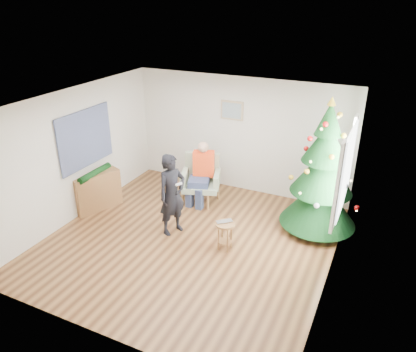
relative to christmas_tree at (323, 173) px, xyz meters
The scene contains 19 objects.
floor 2.76m from the christmas_tree, 144.12° to the right, with size 5.00×5.00×0.00m, color brown.
ceiling 2.88m from the christmas_tree, 144.12° to the right, with size 5.00×5.00×0.00m, color white.
wall_back 2.28m from the christmas_tree, 152.98° to the left, with size 5.00×5.00×0.00m, color silver.
wall_front 4.46m from the christmas_tree, 117.07° to the right, with size 5.00×5.00×0.00m, color silver.
wall_left 4.76m from the christmas_tree, 162.05° to the right, with size 5.00×5.00×0.00m, color silver.
wall_right 1.55m from the christmas_tree, 72.13° to the right, with size 5.00×5.00×0.00m, color silver.
window_panel 0.72m from the christmas_tree, 46.48° to the right, with size 0.04×1.30×1.40m, color white.
curtains 0.70m from the christmas_tree, 48.48° to the right, with size 0.05×1.75×1.50m.
christmas_tree is the anchor object (origin of this frame).
stool 2.14m from the christmas_tree, 133.67° to the right, with size 0.35×0.35×0.53m.
laptop 2.04m from the christmas_tree, 133.67° to the right, with size 0.29×0.19×0.02m, color silver.
armchair 2.67m from the christmas_tree, behind, with size 0.96×0.94×1.03m.
seated_person 2.57m from the christmas_tree, behind, with size 0.55×0.71×1.35m.
standing_man 2.81m from the christmas_tree, 152.35° to the right, with size 0.58×0.38×1.58m, color black.
game_controller 2.65m from the christmas_tree, 150.09° to the right, with size 0.04×0.13×0.04m, color white.
console 4.58m from the christmas_tree, 164.94° to the right, with size 0.30×1.00×0.80m, color brown.
garland 4.53m from the christmas_tree, 164.94° to the right, with size 0.14×0.14×0.90m, color black.
tapestry 4.65m from the christmas_tree, 165.43° to the right, with size 0.03×1.50×1.15m, color black.
framed_picture 2.53m from the christmas_tree, 155.88° to the left, with size 0.52×0.05×0.42m.
Camera 1 is at (3.02, -5.58, 4.22)m, focal length 35.00 mm.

